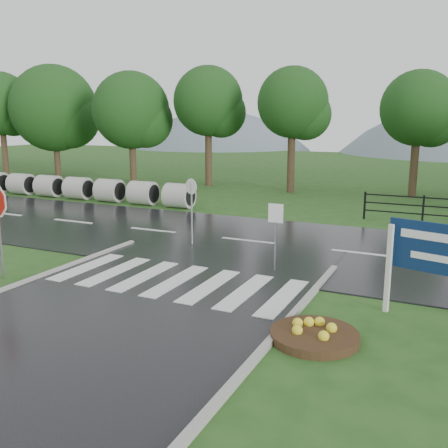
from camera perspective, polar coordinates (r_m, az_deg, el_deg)
The scene contains 10 objects.
ground at distance 9.85m, azimuth -21.01°, elevation -14.75°, with size 120.00×120.00×0.00m, color #234D19.
main_road at distance 17.77m, azimuth 2.75°, elevation -2.05°, with size 90.00×8.00×0.04m, color black.
crosswalk at distance 13.45m, azimuth -5.50°, elevation -6.46°, with size 6.50×2.80×0.02m.
hills at distance 73.73m, azimuth 21.95°, elevation -4.55°, with size 102.00×48.00×48.00m.
treeline at distance 30.76m, azimuth 14.58°, elevation 3.53°, with size 83.20×5.20×10.00m.
culvert_pipes at distance 28.27m, azimuth -16.29°, elevation 3.96°, with size 13.90×1.20×1.20m.
estate_billboard at distance 11.59m, azimuth 23.89°, elevation -3.25°, with size 2.36×0.70×2.12m.
flower_bed at distance 10.23m, azimuth 10.29°, elevation -12.27°, with size 1.76×1.76×0.35m.
reg_sign_small at distance 14.09m, azimuth 5.92°, elevation 0.08°, with size 0.44×0.05×1.97m.
reg_sign_round at distance 17.05m, azimuth -3.74°, elevation 2.34°, with size 0.51×0.20×2.31m.
Camera 1 is at (6.58, -5.94, 4.29)m, focal length 40.00 mm.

